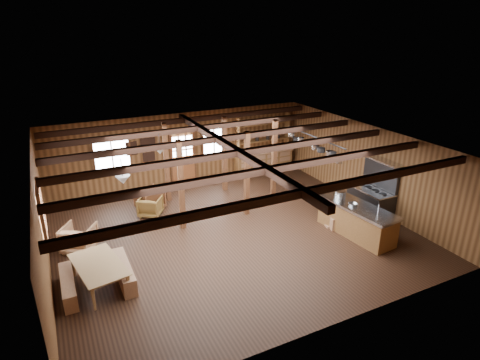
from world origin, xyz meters
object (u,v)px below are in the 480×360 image
object	(u,v)px
dining_table	(101,275)
armchair_b	(150,206)
kitchen_island	(356,220)
armchair_c	(79,238)
commercial_range	(372,197)
armchair_a	(150,199)

from	to	relation	value
dining_table	armchair_b	distance (m)	3.81
dining_table	armchair_b	world-z (taller)	armchair_b
kitchen_island	armchair_c	distance (m)	7.95
kitchen_island	armchair_c	bearing A→B (deg)	154.40
commercial_range	armchair_b	xyz separation A→B (m)	(-6.53, 3.12, -0.30)
commercial_range	dining_table	world-z (taller)	commercial_range
armchair_a	commercial_range	bearing A→B (deg)	132.46
armchair_c	armchair_a	bearing A→B (deg)	-111.61
kitchen_island	armchair_a	bearing A→B (deg)	132.76
armchair_b	armchair_c	xyz separation A→B (m)	(-2.32, -1.28, 0.06)
dining_table	armchair_b	size ratio (longest dim) A/B	2.51
armchair_a	armchair_c	size ratio (longest dim) A/B	0.99
commercial_range	dining_table	xyz separation A→B (m)	(-8.55, -0.12, -0.31)
kitchen_island	armchair_a	world-z (taller)	kitchen_island
armchair_c	armchair_b	bearing A→B (deg)	-119.03
kitchen_island	armchair_b	distance (m)	6.51
dining_table	armchair_a	world-z (taller)	armchair_a
commercial_range	armchair_a	xyz separation A→B (m)	(-6.43, 3.62, -0.25)
dining_table	armchair_b	xyz separation A→B (m)	(2.02, 3.24, 0.01)
kitchen_island	commercial_range	bearing A→B (deg)	25.29
dining_table	armchair_c	world-z (taller)	armchair_c
armchair_a	kitchen_island	bearing A→B (deg)	120.59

